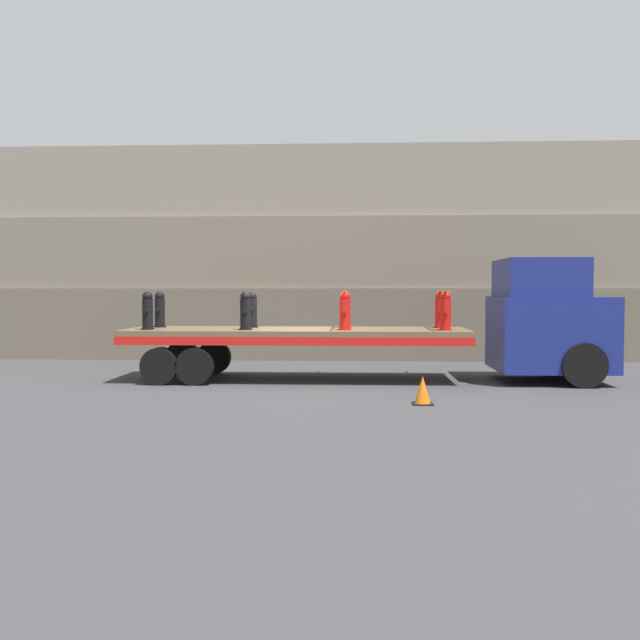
# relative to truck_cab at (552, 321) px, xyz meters

# --- Properties ---
(ground_plane) EXTENTS (120.00, 120.00, 0.00)m
(ground_plane) POSITION_rel_truck_cab_xyz_m (-6.20, 0.00, -1.47)
(ground_plane) COLOR #38383A
(rock_cliff) EXTENTS (60.00, 3.30, 6.82)m
(rock_cliff) POSITION_rel_truck_cab_xyz_m (-6.20, 6.39, 1.94)
(rock_cliff) COLOR #665B4C
(rock_cliff) RESTS_ON ground_plane
(truck_cab) EXTENTS (2.65, 2.60, 2.96)m
(truck_cab) POSITION_rel_truck_cab_xyz_m (0.00, 0.00, 0.00)
(truck_cab) COLOR navy
(truck_cab) RESTS_ON ground_plane
(flatbed_trailer) EXTENTS (8.34, 2.53, 1.26)m
(flatbed_trailer) POSITION_rel_truck_cab_xyz_m (-6.86, 0.00, -0.47)
(flatbed_trailer) COLOR brown
(flatbed_trailer) RESTS_ON ground_plane
(fire_hydrant_black_near_0) EXTENTS (0.32, 0.53, 0.92)m
(fire_hydrant_black_near_0) POSITION_rel_truck_cab_xyz_m (-9.77, -0.53, 0.24)
(fire_hydrant_black_near_0) COLOR black
(fire_hydrant_black_near_0) RESTS_ON flatbed_trailer
(fire_hydrant_black_far_0) EXTENTS (0.32, 0.53, 0.92)m
(fire_hydrant_black_far_0) POSITION_rel_truck_cab_xyz_m (-9.77, 0.53, 0.24)
(fire_hydrant_black_far_0) COLOR black
(fire_hydrant_black_far_0) RESTS_ON flatbed_trailer
(fire_hydrant_black_near_1) EXTENTS (0.32, 0.53, 0.92)m
(fire_hydrant_black_near_1) POSITION_rel_truck_cab_xyz_m (-7.39, -0.53, 0.24)
(fire_hydrant_black_near_1) COLOR black
(fire_hydrant_black_near_1) RESTS_ON flatbed_trailer
(fire_hydrant_black_far_1) EXTENTS (0.32, 0.53, 0.92)m
(fire_hydrant_black_far_1) POSITION_rel_truck_cab_xyz_m (-7.39, 0.53, 0.24)
(fire_hydrant_black_far_1) COLOR black
(fire_hydrant_black_far_1) RESTS_ON flatbed_trailer
(fire_hydrant_red_near_2) EXTENTS (0.32, 0.53, 0.92)m
(fire_hydrant_red_near_2) POSITION_rel_truck_cab_xyz_m (-5.01, -0.53, 0.24)
(fire_hydrant_red_near_2) COLOR red
(fire_hydrant_red_near_2) RESTS_ON flatbed_trailer
(fire_hydrant_red_far_2) EXTENTS (0.32, 0.53, 0.92)m
(fire_hydrant_red_far_2) POSITION_rel_truck_cab_xyz_m (-5.01, 0.53, 0.24)
(fire_hydrant_red_far_2) COLOR red
(fire_hydrant_red_far_2) RESTS_ON flatbed_trailer
(fire_hydrant_red_near_3) EXTENTS (0.32, 0.53, 0.92)m
(fire_hydrant_red_near_3) POSITION_rel_truck_cab_xyz_m (-2.63, -0.53, 0.24)
(fire_hydrant_red_near_3) COLOR red
(fire_hydrant_red_near_3) RESTS_ON flatbed_trailer
(fire_hydrant_red_far_3) EXTENTS (0.32, 0.53, 0.92)m
(fire_hydrant_red_far_3) POSITION_rel_truck_cab_xyz_m (-2.63, 0.53, 0.24)
(fire_hydrant_red_far_3) COLOR red
(fire_hydrant_red_far_3) RESTS_ON flatbed_trailer
(cargo_strap_rear) EXTENTS (0.05, 2.62, 0.01)m
(cargo_strap_rear) POSITION_rel_truck_cab_xyz_m (-5.01, 0.00, 0.72)
(cargo_strap_rear) COLOR yellow
(cargo_strap_rear) RESTS_ON fire_hydrant_red_near_2
(cargo_strap_middle) EXTENTS (0.05, 2.62, 0.01)m
(cargo_strap_middle) POSITION_rel_truck_cab_xyz_m (-2.63, 0.00, 0.72)
(cargo_strap_middle) COLOR yellow
(cargo_strap_middle) RESTS_ON fire_hydrant_red_near_3
(traffic_cone) EXTENTS (0.40, 0.40, 0.55)m
(traffic_cone) POSITION_rel_truck_cab_xyz_m (-3.45, -3.69, -1.20)
(traffic_cone) COLOR black
(traffic_cone) RESTS_ON ground_plane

